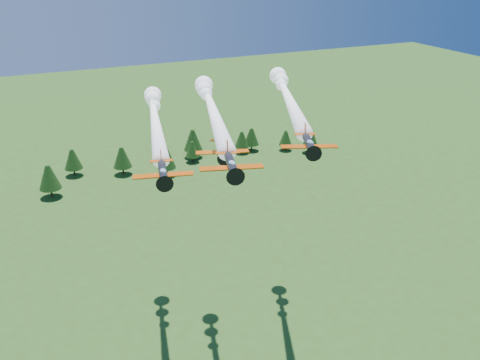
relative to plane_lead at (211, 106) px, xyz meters
name	(u,v)px	position (x,y,z in m)	size (l,w,h in m)	color
plane_lead	(211,106)	(0.00, 0.00, 0.00)	(18.32, 48.34, 3.70)	black
plane_left	(154,116)	(-7.72, 9.69, -3.54)	(16.47, 48.98, 3.70)	black
plane_right	(287,94)	(16.78, 3.20, -0.38)	(23.09, 47.76, 3.70)	black
plane_slot	(222,149)	(-2.81, -11.56, -3.63)	(8.43, 9.37, 2.96)	black
treeline	(110,161)	(-2.76, 91.86, -42.64)	(165.45, 22.02, 11.70)	#382314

